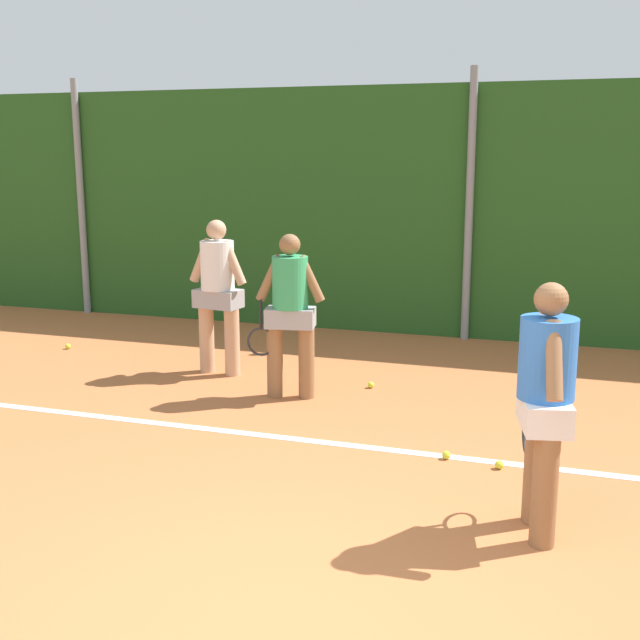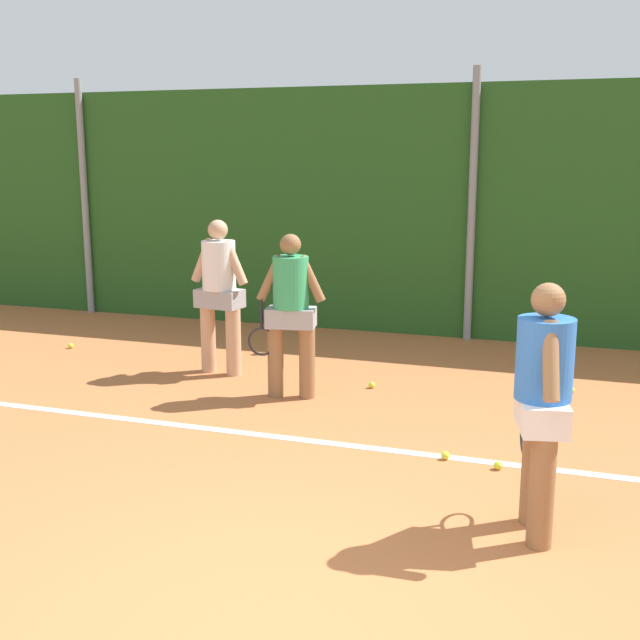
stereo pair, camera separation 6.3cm
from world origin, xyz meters
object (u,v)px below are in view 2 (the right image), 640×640
player_backcourt_far (219,288)px  tennis_ball_0 (71,346)px  tennis_ball_3 (571,390)px  tennis_ball_7 (445,455)px  tennis_ball_6 (372,385)px  tennis_ball_4 (498,465)px  player_midcourt (290,307)px  player_foreground_near (542,397)px

player_backcourt_far → tennis_ball_0: player_backcourt_far is taller
tennis_ball_3 → tennis_ball_7: size_ratio=1.00×
player_backcourt_far → tennis_ball_6: (1.70, -0.04, -0.90)m
tennis_ball_0 → tennis_ball_4: bearing=-22.3°
tennis_ball_4 → tennis_ball_0: bearing=157.7°
player_midcourt → tennis_ball_4: size_ratio=24.18×
player_midcourt → tennis_ball_0: player_midcourt is taller
player_backcourt_far → tennis_ball_4: (3.14, -1.79, -0.90)m
tennis_ball_3 → tennis_ball_4: bearing=-102.3°
tennis_ball_0 → tennis_ball_6: bearing=-6.6°
tennis_ball_6 → tennis_ball_7: same height
tennis_ball_4 → tennis_ball_6: 2.27m
player_foreground_near → player_backcourt_far: 4.44m
player_foreground_near → tennis_ball_0: bearing=48.5°
tennis_ball_6 → player_backcourt_far: bearing=178.7°
tennis_ball_0 → tennis_ball_6: same height
tennis_ball_0 → tennis_ball_3: size_ratio=1.00×
player_midcourt → tennis_ball_4: (2.13, -1.22, -0.86)m
tennis_ball_0 → tennis_ball_7: bearing=-23.3°
player_backcourt_far → tennis_ball_3: 3.75m
tennis_ball_7 → player_backcourt_far: bearing=147.9°
tennis_ball_4 → tennis_ball_7: 0.42m
player_backcourt_far → tennis_ball_7: 3.35m
tennis_ball_0 → player_midcourt: bearing=-16.9°
player_midcourt → tennis_ball_3: 2.91m
tennis_ball_0 → tennis_ball_4: same height
tennis_ball_0 → tennis_ball_7: 5.39m
player_backcourt_far → tennis_ball_4: size_ratio=25.10×
tennis_ball_3 → tennis_ball_0: bearing=180.0°
player_foreground_near → tennis_ball_0: (-5.69, 3.18, -0.86)m
player_backcourt_far → tennis_ball_3: size_ratio=25.10×
tennis_ball_4 → tennis_ball_7: (-0.41, 0.07, 0.00)m
tennis_ball_0 → tennis_ball_3: same height
player_backcourt_far → tennis_ball_4: player_backcourt_far is taller
player_foreground_near → tennis_ball_3: 3.30m
tennis_ball_0 → tennis_ball_7: same height
tennis_ball_4 → player_backcourt_far: bearing=150.4°
tennis_ball_7 → player_foreground_near: bearing=-54.9°
player_foreground_near → tennis_ball_0: 6.58m
player_foreground_near → player_midcourt: bearing=35.8°
player_foreground_near → tennis_ball_4: player_foreground_near is taller
player_midcourt → tennis_ball_7: 2.23m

